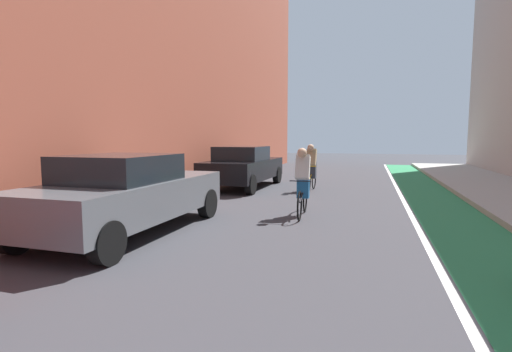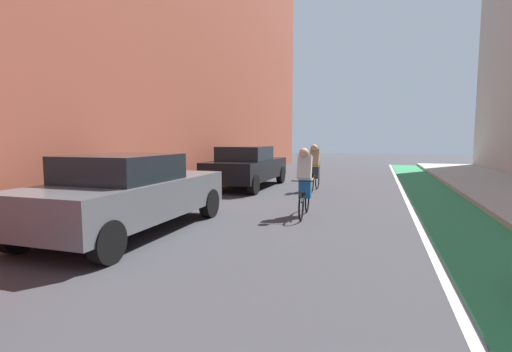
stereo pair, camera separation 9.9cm
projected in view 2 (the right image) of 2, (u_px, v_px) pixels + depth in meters
ground_plane at (307, 216)px, 9.01m from camera, size 73.47×73.47×0.00m
bike_lane_paint at (447, 209)px, 9.92m from camera, size 1.60×33.40×0.00m
lane_divider_stripe at (410, 207)px, 10.19m from camera, size 0.12×33.40×0.00m
building_facade_left at (136, 15)px, 12.09m from camera, size 4.15×33.40×11.48m
parked_sedan_gray at (128, 193)px, 7.40m from camera, size 2.03×4.62×1.53m
parked_sedan_black at (247, 166)px, 14.13m from camera, size 1.98×4.53×1.53m
cyclist_trailing at (305, 181)px, 8.92m from camera, size 0.48×1.72×1.62m
cyclist_far at (315, 168)px, 13.17m from camera, size 0.48×1.74×1.62m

